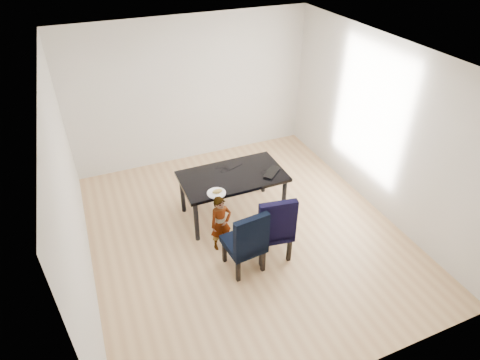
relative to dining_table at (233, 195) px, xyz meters
name	(u,v)px	position (x,y,z in m)	size (l,w,h in m)	color
floor	(245,232)	(0.00, -0.50, -0.38)	(4.50, 5.00, 0.01)	tan
ceiling	(247,57)	(0.00, -0.50, 2.33)	(4.50, 5.00, 0.01)	white
wall_back	(191,92)	(0.00, 2.00, 0.98)	(4.50, 0.01, 2.70)	silver
wall_front	(359,294)	(0.00, -3.00, 0.98)	(4.50, 0.01, 2.70)	white
wall_left	(69,196)	(-2.25, -0.50, 0.98)	(0.01, 5.00, 2.70)	white
wall_right	(381,128)	(2.25, -0.50, 0.98)	(0.01, 5.00, 2.70)	white
dining_table	(233,195)	(0.00, 0.00, 0.00)	(1.60, 0.90, 0.75)	black
chair_left	(244,239)	(-0.29, -1.13, 0.13)	(0.48, 0.50, 1.01)	black
chair_right	(272,224)	(0.17, -1.03, 0.16)	(0.51, 0.53, 1.06)	black
child	(221,223)	(-0.44, -0.65, 0.07)	(0.32, 0.21, 0.88)	#FF3E15
plate	(216,193)	(-0.39, -0.35, 0.38)	(0.27, 0.27, 0.02)	white
sandwich	(217,191)	(-0.38, -0.36, 0.42)	(0.15, 0.07, 0.06)	olive
laptop	(269,171)	(0.55, -0.14, 0.39)	(0.37, 0.24, 0.03)	black
cable_tangle	(225,170)	(-0.06, 0.17, 0.38)	(0.15, 0.15, 0.01)	black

